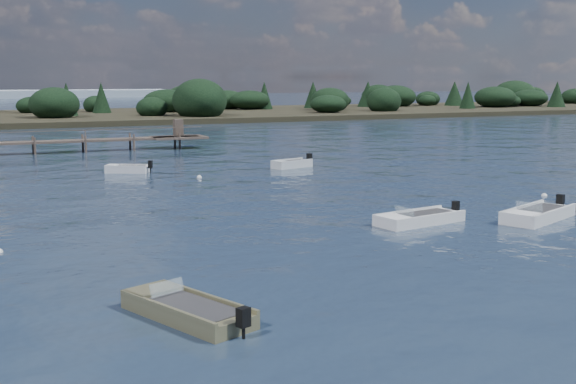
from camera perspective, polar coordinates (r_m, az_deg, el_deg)
name	(u,v)px	position (r m, az deg, el deg)	size (l,w,h in m)	color
ground	(112,139)	(79.71, -13.71, 4.05)	(400.00, 400.00, 0.00)	#162233
dinghy_mid_white_b	(538,217)	(35.77, 19.14, -1.84)	(4.91, 3.35, 1.22)	silver
tender_far_white	(127,170)	(51.69, -12.57, 1.67)	(3.19, 2.38, 1.11)	silver
tender_far_grey_b	(292,165)	(53.30, 0.32, 2.12)	(3.54, 2.11, 1.19)	silver
dinghy_near_olive	(187,313)	(20.50, -7.98, -9.44)	(3.02, 4.57, 1.11)	#696546
dinghy_mid_white_a	(419,220)	(33.54, 10.32, -2.22)	(4.72, 2.35, 1.08)	silver
buoy_d	(544,196)	(43.08, 19.59, -0.30)	(0.32, 0.32, 0.32)	white
buoy_e	(199,178)	(48.36, -7.03, 1.14)	(0.32, 0.32, 0.32)	white
far_headland	(216,105)	(124.56, -5.67, 6.89)	(190.00, 40.00, 5.80)	black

